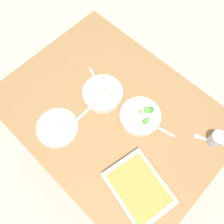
# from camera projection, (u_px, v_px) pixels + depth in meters

# --- Properties ---
(ground_plane) EXTENTS (6.00, 6.00, 0.00)m
(ground_plane) POSITION_uv_depth(u_px,v_px,m) (112.00, 148.00, 1.97)
(ground_plane) COLOR #B2A899
(dining_table) EXTENTS (1.20, 0.90, 0.74)m
(dining_table) POSITION_uv_depth(u_px,v_px,m) (112.00, 118.00, 1.38)
(dining_table) COLOR olive
(dining_table) RESTS_ON ground_plane
(stew_bowl) EXTENTS (0.22, 0.22, 0.06)m
(stew_bowl) POSITION_uv_depth(u_px,v_px,m) (103.00, 94.00, 1.31)
(stew_bowl) COLOR white
(stew_bowl) RESTS_ON dining_table
(broccoli_bowl) EXTENTS (0.22, 0.22, 0.07)m
(broccoli_bowl) POSITION_uv_depth(u_px,v_px,m) (140.00, 116.00, 1.25)
(broccoli_bowl) COLOR white
(broccoli_bowl) RESTS_ON dining_table
(baking_dish) EXTENTS (0.34, 0.28, 0.06)m
(baking_dish) POSITION_uv_depth(u_px,v_px,m) (138.00, 189.00, 1.10)
(baking_dish) COLOR silver
(baking_dish) RESTS_ON dining_table
(drink_cup) EXTENTS (0.07, 0.07, 0.08)m
(drink_cup) POSITION_uv_depth(u_px,v_px,m) (216.00, 139.00, 1.19)
(drink_cup) COLOR #B2BCC6
(drink_cup) RESTS_ON dining_table
(side_plate) EXTENTS (0.22, 0.22, 0.01)m
(side_plate) POSITION_uv_depth(u_px,v_px,m) (57.00, 127.00, 1.25)
(side_plate) COLOR white
(side_plate) RESTS_ON dining_table
(spoon_by_stew) EXTENTS (0.17, 0.09, 0.01)m
(spoon_by_stew) POSITION_uv_depth(u_px,v_px,m) (97.00, 83.00, 1.36)
(spoon_by_stew) COLOR silver
(spoon_by_stew) RESTS_ON dining_table
(spoon_by_broccoli) EXTENTS (0.17, 0.06, 0.01)m
(spoon_by_broccoli) POSITION_uv_depth(u_px,v_px,m) (155.00, 126.00, 1.26)
(spoon_by_broccoli) COLOR silver
(spoon_by_broccoli) RESTS_ON dining_table
(spoon_spare) EXTENTS (0.17, 0.09, 0.01)m
(spoon_spare) POSITION_uv_depth(u_px,v_px,m) (205.00, 139.00, 1.23)
(spoon_spare) COLOR silver
(spoon_spare) RESTS_ON dining_table
(fork_on_table) EXTENTS (0.02, 0.18, 0.01)m
(fork_on_table) POSITION_uv_depth(u_px,v_px,m) (79.00, 118.00, 1.28)
(fork_on_table) COLOR silver
(fork_on_table) RESTS_ON dining_table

